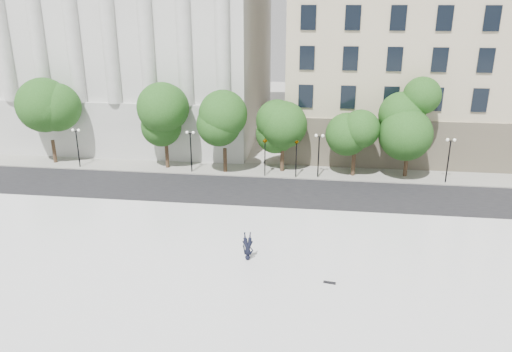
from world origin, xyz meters
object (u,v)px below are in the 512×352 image
Objects in this scene: person_lying at (248,256)px; traffic_light_east at (297,141)px; traffic_light_west at (265,138)px; skateboard at (330,283)px.

traffic_light_east is at bearing 77.91° from person_lying.
traffic_light_west is 17.06m from person_lying.
traffic_light_east is 2.23× the size of person_lying.
traffic_light_west is 20.07m from skateboard.
skateboard is at bearing -72.77° from traffic_light_west.
traffic_light_west is 5.98× the size of skateboard.
traffic_light_west reaches higher than person_lying.
person_lying is at bearing 166.43° from skateboard.
traffic_light_west is 2.31× the size of person_lying.
traffic_light_west reaches higher than skateboard.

